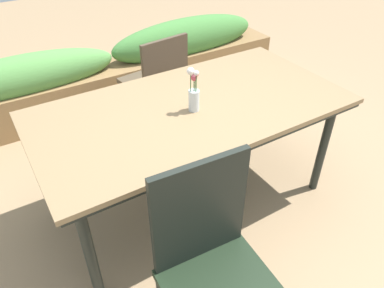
# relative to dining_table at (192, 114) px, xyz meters

# --- Properties ---
(ground_plane) EXTENTS (12.00, 12.00, 0.00)m
(ground_plane) POSITION_rel_dining_table_xyz_m (0.04, -0.08, -0.70)
(ground_plane) COLOR #9E7F5B
(dining_table) EXTENTS (1.86, 0.96, 0.76)m
(dining_table) POSITION_rel_dining_table_xyz_m (0.00, 0.00, 0.00)
(dining_table) COLOR #8C704C
(dining_table) RESTS_ON ground
(chair_near_left) EXTENTS (0.48, 0.48, 1.00)m
(chair_near_left) POSITION_rel_dining_table_xyz_m (-0.41, -0.84, -0.15)
(chair_near_left) COLOR black
(chair_near_left) RESTS_ON ground
(chair_far_side) EXTENTS (0.48, 0.48, 0.89)m
(chair_far_side) POSITION_rel_dining_table_xyz_m (0.20, 0.85, -0.19)
(chair_far_side) COLOR brown
(chair_far_side) RESTS_ON ground
(flower_vase) EXTENTS (0.07, 0.06, 0.26)m
(flower_vase) POSITION_rel_dining_table_xyz_m (-0.02, -0.05, 0.18)
(flower_vase) COLOR silver
(flower_vase) RESTS_ON dining_table
(planter_box) EXTENTS (3.59, 0.40, 0.70)m
(planter_box) POSITION_rel_dining_table_xyz_m (0.10, 1.57, -0.38)
(planter_box) COLOR olive
(planter_box) RESTS_ON ground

